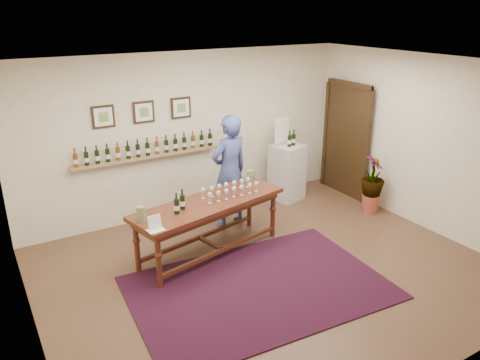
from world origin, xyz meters
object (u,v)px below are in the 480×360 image
display_pedestal (287,172)px  potted_plant (372,185)px  person (229,172)px  tasting_table (209,209)px

display_pedestal → potted_plant: size_ratio=1.17×
display_pedestal → person: bearing=-164.0°
display_pedestal → person: 1.61m
potted_plant → tasting_table: bearing=176.9°
display_pedestal → person: size_ratio=0.56×
tasting_table → person: person is taller
tasting_table → person: bearing=31.4°
tasting_table → potted_plant: bearing=-15.1°
display_pedestal → potted_plant: display_pedestal is taller
display_pedestal → potted_plant: bearing=-55.2°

